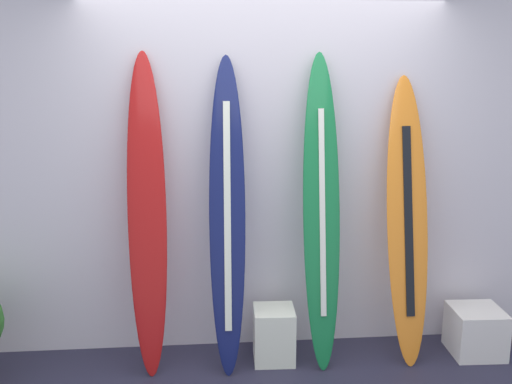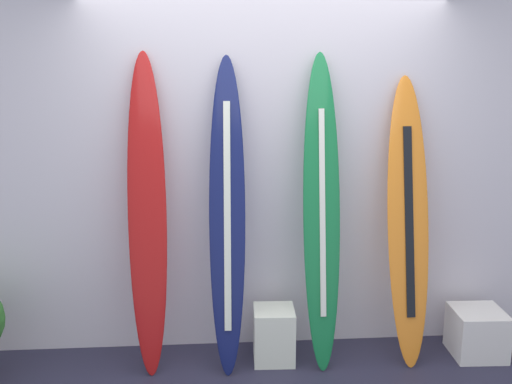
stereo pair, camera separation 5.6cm
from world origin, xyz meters
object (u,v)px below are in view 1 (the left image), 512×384
Objects in this scene: surfboard_emerald at (321,215)px; display_block_left at (274,334)px; surfboard_navy at (227,216)px; surfboard_crimson at (147,215)px; display_block_center at (476,331)px; surfboard_sunset at (407,223)px.

display_block_left is at bearing -178.71° from surfboard_emerald.
surfboard_emerald is 5.58× the size of display_block_left.
display_block_left is (0.32, -0.01, -0.88)m from surfboard_navy.
display_block_center is (2.34, -0.06, -0.91)m from surfboard_crimson.
surfboard_navy is at bearing 178.30° from display_block_left.
surfboard_sunset is at bearing 174.80° from display_block_center.
surfboard_crimson reaches higher than display_block_center.
surfboard_emerald is (1.18, -0.03, -0.02)m from surfboard_crimson.
surfboard_crimson is 0.54m from surfboard_navy.
surfboard_navy is at bearing -179.44° from surfboard_sunset.
surfboard_navy is (0.54, -0.02, -0.01)m from surfboard_crimson.
surfboard_sunset is (1.26, 0.01, -0.08)m from surfboard_navy.
surfboard_crimson reaches higher than surfboard_navy.
surfboard_navy reaches higher than display_block_left.
surfboard_sunset reaches higher than display_block_left.
surfboard_emerald reaches higher than surfboard_sunset.
surfboard_emerald is (0.64, -0.00, -0.00)m from surfboard_navy.
surfboard_navy is 5.77× the size of display_block_center.
display_block_center is at bearing -5.20° from surfboard_sunset.
surfboard_sunset is at bearing 0.56° from surfboard_navy.
surfboard_sunset reaches higher than display_block_center.
surfboard_crimson is 5.60× the size of display_block_left.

